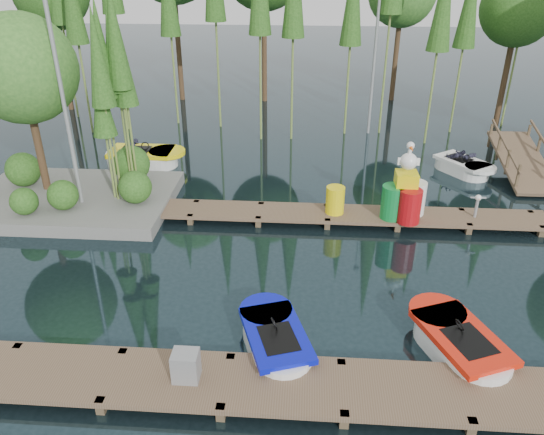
# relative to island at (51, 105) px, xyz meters

# --- Properties ---
(ground_plane) EXTENTS (90.00, 90.00, 0.00)m
(ground_plane) POSITION_rel_island_xyz_m (6.30, -3.29, -3.18)
(ground_plane) COLOR #1B2C32
(near_dock) EXTENTS (18.00, 1.50, 0.50)m
(near_dock) POSITION_rel_island_xyz_m (6.30, -7.79, -2.95)
(near_dock) COLOR brown
(near_dock) RESTS_ON ground
(far_dock) EXTENTS (15.00, 1.20, 0.50)m
(far_dock) POSITION_rel_island_xyz_m (7.30, -0.79, -2.95)
(far_dock) COLOR brown
(far_dock) RESTS_ON ground
(island) EXTENTS (6.20, 4.20, 6.75)m
(island) POSITION_rel_island_xyz_m (0.00, 0.00, 0.00)
(island) COLOR slate
(island) RESTS_ON ground
(lamp_island) EXTENTS (0.30, 0.30, 7.25)m
(lamp_island) POSITION_rel_island_xyz_m (0.80, -0.79, 1.08)
(lamp_island) COLOR gray
(lamp_island) RESTS_ON ground
(lamp_rear) EXTENTS (0.30, 0.30, 7.25)m
(lamp_rear) POSITION_rel_island_xyz_m (10.30, 7.71, 1.08)
(lamp_rear) COLOR gray
(lamp_rear) RESTS_ON ground
(ramp) EXTENTS (1.50, 3.94, 1.49)m
(ramp) POSITION_rel_island_xyz_m (15.30, 3.21, -2.60)
(ramp) COLOR brown
(ramp) RESTS_ON ground
(boat_blue) EXTENTS (1.87, 2.73, 0.84)m
(boat_blue) POSITION_rel_island_xyz_m (7.14, -6.61, -2.94)
(boat_blue) COLOR white
(boat_blue) RESTS_ON ground
(boat_red) EXTENTS (2.10, 2.90, 0.89)m
(boat_red) POSITION_rel_island_xyz_m (10.84, -6.45, -2.93)
(boat_red) COLOR white
(boat_red) RESTS_ON ground
(boat_yellow_far) EXTENTS (2.98, 1.36, 1.49)m
(boat_yellow_far) POSITION_rel_island_xyz_m (1.54, 3.23, -2.87)
(boat_yellow_far) COLOR white
(boat_yellow_far) RESTS_ON ground
(boat_white_far) EXTENTS (2.26, 2.56, 1.13)m
(boat_white_far) POSITION_rel_island_xyz_m (13.30, 3.34, -2.93)
(boat_white_far) COLOR white
(boat_white_far) RESTS_ON ground
(utility_cabinet) EXTENTS (0.48, 0.41, 0.59)m
(utility_cabinet) POSITION_rel_island_xyz_m (5.58, -7.79, -2.59)
(utility_cabinet) COLOR gray
(utility_cabinet) RESTS_ON near_dock
(yellow_barrel) EXTENTS (0.55, 0.55, 0.82)m
(yellow_barrel) POSITION_rel_island_xyz_m (8.53, -0.79, -2.47)
(yellow_barrel) COLOR yellow
(yellow_barrel) RESTS_ON far_dock
(drum_cluster) EXTENTS (1.33, 1.22, 2.30)m
(drum_cluster) POSITION_rel_island_xyz_m (10.53, -0.95, -2.21)
(drum_cluster) COLOR #0D7931
(drum_cluster) RESTS_ON far_dock
(seagull_post) EXTENTS (0.44, 0.24, 0.71)m
(seagull_post) POSITION_rel_island_xyz_m (12.63, -0.79, -2.40)
(seagull_post) COLOR gray
(seagull_post) RESTS_ON far_dock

